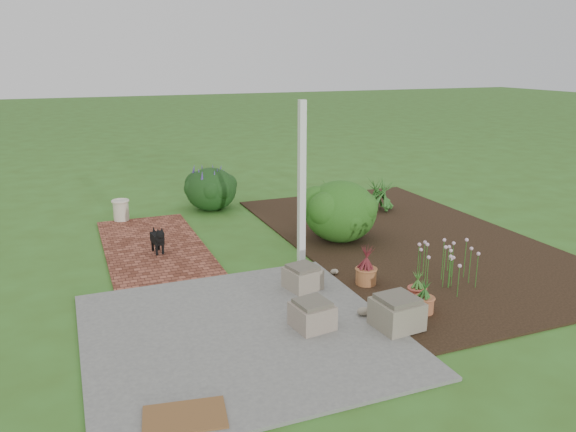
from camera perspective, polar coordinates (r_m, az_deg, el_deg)
name	(u,v)px	position (r m, az deg, el deg)	size (l,w,h in m)	color
ground	(286,268)	(8.54, -0.25, -5.35)	(80.00, 80.00, 0.00)	#3C6520
concrete_patio	(241,333)	(6.65, -4.84, -11.72)	(3.50, 3.50, 0.04)	slate
brick_path	(154,246)	(9.73, -13.48, -2.96)	(1.60, 3.50, 0.04)	#5B2A1C
garden_bed	(408,239)	(10.06, 12.05, -2.27)	(4.00, 7.00, 0.03)	black
veranda_post	(302,185)	(8.37, 1.40, 3.17)	(0.10, 0.10, 2.50)	white
stone_trough_near	(397,314)	(6.76, 11.00, -9.73)	(0.50, 0.50, 0.33)	#736E59
stone_trough_mid	(312,316)	(6.65, 2.48, -10.10)	(0.43, 0.43, 0.29)	#756557
stone_trough_far	(303,278)	(7.70, 1.49, -6.34)	(0.42, 0.42, 0.28)	gray
coir_doormat	(185,417)	(5.31, -10.45, -19.43)	(0.73, 0.47, 0.02)	brown
black_dog	(158,238)	(9.22, -13.09, -2.21)	(0.18, 0.49, 0.42)	black
cream_ceramic_urn	(121,210)	(11.28, -16.61, 0.56)	(0.29, 0.29, 0.39)	beige
evergreen_shrub	(340,210)	(9.67, 5.35, 0.66)	(1.25, 1.25, 1.06)	#1C430D
agapanthus_clump_back	(380,191)	(11.67, 9.29, 2.52)	(0.89, 0.89, 0.81)	#0E4211
agapanthus_clump_front	(333,193)	(11.64, 4.57, 2.38)	(0.78, 0.78, 0.70)	#0D390A
pink_flower_patch	(451,264)	(8.12, 16.18, -4.70)	(0.92, 0.92, 0.59)	#113D0F
terracotta_pot_bronze	(366,276)	(7.94, 7.93, -6.06)	(0.29, 0.29, 0.23)	#A76538
terracotta_pot_small_left	(417,294)	(7.54, 12.95, -7.74)	(0.23, 0.23, 0.19)	#B9503E
terracotta_pot_small_right	(424,305)	(7.24, 13.65, -8.75)	(0.24, 0.24, 0.20)	#A65D38
purple_flowering_bush	(211,188)	(11.81, -7.84, 2.83)	(1.06, 1.06, 0.90)	black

